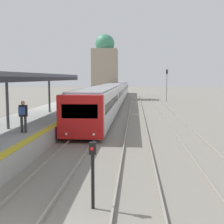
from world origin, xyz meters
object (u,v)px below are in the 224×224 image
object	(u,v)px
person_on_platform	(23,114)
signal_mast_far	(167,82)
train_near	(115,92)
signal_post_near	(93,168)

from	to	relation	value
person_on_platform	signal_mast_far	size ratio (longest dim) A/B	0.32
person_on_platform	signal_mast_far	distance (m)	36.49
train_near	signal_post_near	size ratio (longest dim) A/B	31.33
person_on_platform	train_near	distance (m)	33.13
person_on_platform	signal_mast_far	xyz separation A→B (m)	(10.81, 34.83, 1.28)
train_near	signal_post_near	distance (m)	40.02
train_near	signal_mast_far	size ratio (longest dim) A/B	12.09
person_on_platform	signal_mast_far	world-z (taller)	signal_mast_far
person_on_platform	train_near	size ratio (longest dim) A/B	0.03
train_near	signal_post_near	bearing A→B (deg)	-87.18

